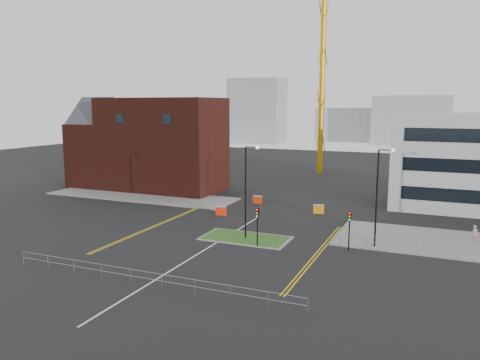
# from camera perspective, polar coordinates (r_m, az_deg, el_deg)

# --- Properties ---
(ground) EXTENTS (200.00, 200.00, 0.00)m
(ground) POSITION_cam_1_polar(r_m,az_deg,el_deg) (40.11, -6.46, -9.73)
(ground) COLOR black
(ground) RESTS_ON ground
(pavement_left) EXTENTS (28.00, 8.00, 0.12)m
(pavement_left) POSITION_cam_1_polar(r_m,az_deg,el_deg) (68.53, -11.96, -1.91)
(pavement_left) COLOR slate
(pavement_left) RESTS_ON ground
(pavement_right) EXTENTS (24.00, 10.00, 0.12)m
(pavement_right) POSITION_cam_1_polar(r_m,az_deg,el_deg) (48.76, 26.10, -7.13)
(pavement_right) COLOR slate
(pavement_right) RESTS_ON ground
(island_kerb) EXTENTS (8.60, 4.60, 0.08)m
(island_kerb) POSITION_cam_1_polar(r_m,az_deg,el_deg) (46.12, 0.67, -7.11)
(island_kerb) COLOR slate
(island_kerb) RESTS_ON ground
(grass_island) EXTENTS (8.00, 4.00, 0.12)m
(grass_island) POSITION_cam_1_polar(r_m,az_deg,el_deg) (46.12, 0.67, -7.08)
(grass_island) COLOR #274E1A
(grass_island) RESTS_ON ground
(brick_building) EXTENTS (24.20, 10.07, 14.24)m
(brick_building) POSITION_cam_1_polar(r_m,az_deg,el_deg) (74.19, -11.36, 4.23)
(brick_building) COLOR #411610
(brick_building) RESTS_ON ground
(tower_crane) EXTENTS (52.96, 4.29, 41.70)m
(tower_crane) POSITION_cam_1_polar(r_m,az_deg,el_deg) (90.97, 13.80, 18.77)
(tower_crane) COLOR #E0A40D
(tower_crane) RESTS_ON ground
(streetlamp_island) EXTENTS (1.46, 0.36, 9.18)m
(streetlamp_island) POSITION_cam_1_polar(r_m,az_deg,el_deg) (44.84, 0.94, -0.53)
(streetlamp_island) COLOR black
(streetlamp_island) RESTS_ON ground
(streetlamp_right_near) EXTENTS (1.46, 0.36, 9.18)m
(streetlamp_right_near) POSITION_cam_1_polar(r_m,az_deg,el_deg) (43.84, 16.65, -1.13)
(streetlamp_right_near) COLOR black
(streetlamp_right_near) RESTS_ON ground
(traffic_light_island) EXTENTS (0.28, 0.33, 3.65)m
(traffic_light_island) POSITION_cam_1_polar(r_m,az_deg,el_deg) (42.94, 2.12, -4.84)
(traffic_light_island) COLOR black
(traffic_light_island) RESTS_ON ground
(traffic_light_right) EXTENTS (0.28, 0.33, 3.65)m
(traffic_light_right) POSITION_cam_1_polar(r_m,az_deg,el_deg) (42.76, 13.20, -5.14)
(traffic_light_right) COLOR black
(traffic_light_right) RESTS_ON ground
(railing_front) EXTENTS (24.05, 0.05, 1.10)m
(railing_front) POSITION_cam_1_polar(r_m,az_deg,el_deg) (35.07, -11.41, -11.31)
(railing_front) COLOR gray
(railing_front) RESTS_ON ground
(railing_left) EXTENTS (6.05, 0.05, 1.10)m
(railing_left) POSITION_cam_1_polar(r_m,az_deg,el_deg) (60.31, -7.14, -2.61)
(railing_left) COLOR gray
(railing_left) RESTS_ON ground
(railing_right) EXTENTS (19.05, 5.05, 1.10)m
(railing_right) POSITION_cam_1_polar(r_m,az_deg,el_deg) (46.09, 24.44, -7.00)
(railing_right) COLOR gray
(railing_right) RESTS_ON ground
(centre_line) EXTENTS (0.15, 30.00, 0.01)m
(centre_line) POSITION_cam_1_polar(r_m,az_deg,el_deg) (41.77, -5.09, -8.93)
(centre_line) COLOR silver
(centre_line) RESTS_ON ground
(yellow_left_a) EXTENTS (0.12, 24.00, 0.01)m
(yellow_left_a) POSITION_cam_1_polar(r_m,az_deg,el_deg) (52.81, -9.62, -5.18)
(yellow_left_a) COLOR gold
(yellow_left_a) RESTS_ON ground
(yellow_left_b) EXTENTS (0.12, 24.00, 0.01)m
(yellow_left_b) POSITION_cam_1_polar(r_m,az_deg,el_deg) (52.65, -9.35, -5.21)
(yellow_left_b) COLOR gold
(yellow_left_b) RESTS_ON ground
(yellow_right_a) EXTENTS (0.12, 20.00, 0.01)m
(yellow_right_a) POSITION_cam_1_polar(r_m,az_deg,el_deg) (42.08, 9.20, -8.88)
(yellow_right_a) COLOR gold
(yellow_right_a) RESTS_ON ground
(yellow_right_b) EXTENTS (0.12, 20.00, 0.01)m
(yellow_right_b) POSITION_cam_1_polar(r_m,az_deg,el_deg) (42.02, 9.60, -8.92)
(yellow_right_b) COLOR gold
(yellow_right_b) RESTS_ON ground
(skyline_a) EXTENTS (18.00, 12.00, 22.00)m
(skyline_a) POSITION_cam_1_polar(r_m,az_deg,el_deg) (163.90, 2.10, 8.42)
(skyline_a) COLOR gray
(skyline_a) RESTS_ON ground
(skyline_b) EXTENTS (24.00, 12.00, 16.00)m
(skyline_b) POSITION_cam_1_polar(r_m,az_deg,el_deg) (163.25, 20.15, 6.82)
(skyline_b) COLOR gray
(skyline_b) RESTS_ON ground
(skyline_d) EXTENTS (30.00, 12.00, 12.00)m
(skyline_d) POSITION_cam_1_polar(r_m,az_deg,el_deg) (175.15, 14.38, 6.55)
(skyline_d) COLOR gray
(skyline_d) RESTS_ON ground
(pedestrian) EXTENTS (0.75, 0.68, 1.71)m
(pedestrian) POSITION_cam_1_polar(r_m,az_deg,el_deg) (49.76, 26.71, -5.91)
(pedestrian) COLOR #BC798E
(pedestrian) RESTS_ON ground
(barrier_left) EXTENTS (1.28, 0.48, 1.06)m
(barrier_left) POSITION_cam_1_polar(r_m,az_deg,el_deg) (55.61, -2.32, -3.73)
(barrier_left) COLOR #FB2C0D
(barrier_left) RESTS_ON ground
(barrier_mid) EXTENTS (1.25, 0.56, 1.02)m
(barrier_mid) POSITION_cam_1_polar(r_m,az_deg,el_deg) (62.20, 2.16, -2.37)
(barrier_mid) COLOR red
(barrier_mid) RESTS_ON ground
(barrier_right) EXTENTS (1.35, 0.80, 1.08)m
(barrier_right) POSITION_cam_1_polar(r_m,az_deg,el_deg) (57.21, 9.56, -3.47)
(barrier_right) COLOR orange
(barrier_right) RESTS_ON ground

